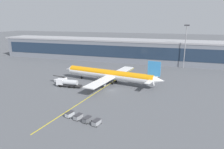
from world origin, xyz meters
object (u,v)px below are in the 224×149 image
(baggage_cart_0, at_px, (70,114))
(baggage_cart_1, at_px, (78,117))
(baggage_cart_2, at_px, (87,119))
(fuel_tanker, at_px, (67,83))
(main_airliner, at_px, (110,75))
(belt_loader, at_px, (61,79))
(baggage_cart_3, at_px, (96,122))

(baggage_cart_0, height_order, baggage_cart_1, same)
(baggage_cart_0, xyz_separation_m, baggage_cart_2, (6.22, -1.50, 0.00))
(fuel_tanker, relative_size, baggage_cart_2, 3.73)
(main_airliner, height_order, belt_loader, main_airliner)
(main_airliner, height_order, fuel_tanker, main_airliner)
(main_airliner, xyz_separation_m, belt_loader, (-22.24, -4.57, -2.86))
(baggage_cart_3, bearing_deg, fuel_tanker, 131.56)
(belt_loader, bearing_deg, fuel_tanker, -41.49)
(main_airliner, bearing_deg, belt_loader, -168.38)
(baggage_cart_1, distance_m, baggage_cart_2, 3.20)
(baggage_cart_1, height_order, baggage_cart_3, same)
(fuel_tanker, bearing_deg, baggage_cart_0, -59.48)
(baggage_cart_0, bearing_deg, fuel_tanker, 120.52)
(main_airliner, xyz_separation_m, baggage_cart_3, (8.75, -37.80, -3.07))
(baggage_cart_1, bearing_deg, baggage_cart_2, -13.57)
(belt_loader, height_order, baggage_cart_2, belt_loader)
(fuel_tanker, relative_size, baggage_cart_3, 3.73)
(baggage_cart_2, bearing_deg, baggage_cart_0, 166.43)
(baggage_cart_0, distance_m, baggage_cart_1, 3.20)
(belt_loader, relative_size, baggage_cart_3, 2.32)
(baggage_cart_2, bearing_deg, baggage_cart_1, 166.43)
(belt_loader, bearing_deg, baggage_cart_2, -49.35)
(main_airliner, relative_size, baggage_cart_2, 16.58)
(main_airliner, xyz_separation_m, baggage_cart_0, (-0.58, -35.55, -3.07))
(belt_loader, distance_m, baggage_cart_3, 45.44)
(baggage_cart_0, bearing_deg, baggage_cart_2, -13.57)
(fuel_tanker, xyz_separation_m, baggage_cart_3, (23.88, -26.94, -0.96))
(main_airliner, xyz_separation_m, baggage_cart_2, (5.64, -37.05, -3.07))
(belt_loader, distance_m, baggage_cart_0, 37.80)
(fuel_tanker, relative_size, baggage_cart_1, 3.73)
(baggage_cart_2, xyz_separation_m, baggage_cart_3, (3.11, -0.75, 0.00))
(fuel_tanker, bearing_deg, belt_loader, 138.51)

